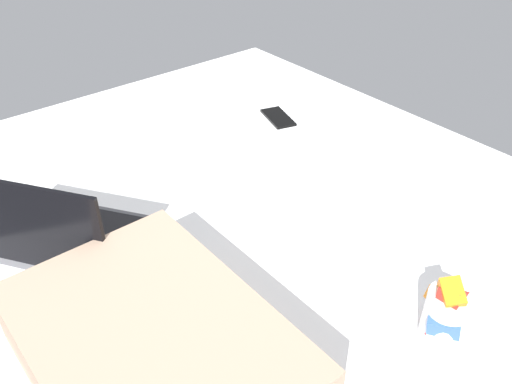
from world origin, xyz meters
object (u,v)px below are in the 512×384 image
laptop (63,234)px  pillow (155,352)px  cell_phone (278,117)px  snack_cup (447,315)px

laptop → pillow: 42.72cm
cell_phone → pillow: size_ratio=0.27×
laptop → snack_cup: (-69.00, -44.18, 1.69)cm
laptop → snack_cup: bearing=178.5°
snack_cup → pillow: 52.53cm
snack_cup → cell_phone: 94.44cm
laptop → snack_cup: size_ratio=2.60×
snack_cup → pillow: bearing=59.9°
cell_phone → pillow: 101.76cm
snack_cup → laptop: bearing=32.6°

